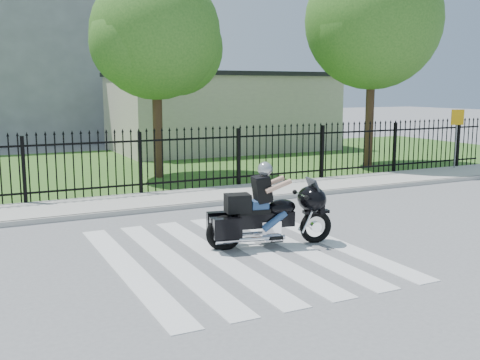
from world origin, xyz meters
name	(u,v)px	position (x,y,z in m)	size (l,w,h in m)	color
ground	(236,254)	(0.00, 0.00, 0.00)	(120.00, 120.00, 0.00)	slate
crosswalk	(236,253)	(0.00, 0.00, 0.01)	(5.00, 5.50, 0.01)	silver
sidewalk	(152,201)	(0.00, 5.00, 0.06)	(40.00, 2.00, 0.12)	#ADAAA3
curb	(165,208)	(0.00, 4.00, 0.06)	(40.00, 0.12, 0.12)	#ADAAA3
grass_strip	(95,169)	(0.00, 12.00, 0.01)	(40.00, 12.00, 0.02)	#305F20
iron_fence	(140,165)	(0.00, 6.00, 0.90)	(26.00, 0.04, 1.80)	black
tree_mid	(156,35)	(1.50, 9.00, 4.67)	(4.20, 4.20, 6.78)	#382316
tree_right	(373,21)	(9.50, 8.00, 5.39)	(5.00, 5.00, 7.90)	#382316
building_low	(221,113)	(7.00, 16.00, 1.75)	(10.00, 6.00, 3.50)	#BFB69F
building_low_roof	(221,75)	(7.00, 16.00, 3.60)	(10.20, 6.20, 0.20)	black
motorcycle_rider	(267,211)	(0.74, 0.18, 0.68)	(2.49, 1.12, 1.66)	black
traffic_sign	(457,126)	(11.57, 5.69, 1.62)	(0.43, 0.22, 2.10)	slate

